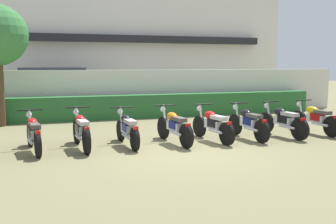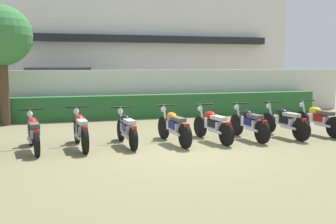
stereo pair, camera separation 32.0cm
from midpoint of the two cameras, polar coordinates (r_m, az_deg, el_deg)
ground at (r=8.94m, az=1.66°, el=-6.02°), size 60.00×60.00×0.00m
building at (r=23.01m, az=-10.58°, el=9.86°), size 19.94×6.50×6.31m
compound_wall at (r=15.19m, az=-6.66°, el=2.85°), size 18.95×0.30×1.80m
hedge_row at (r=14.55m, az=-6.11°, el=0.83°), size 15.16×0.70×0.88m
parked_car at (r=17.39m, az=-16.62°, el=3.26°), size 4.62×2.33×1.89m
motorcycle_in_row_1 at (r=9.50m, az=-20.35°, el=-2.96°), size 0.60×1.87×0.95m
motorcycle_in_row_2 at (r=9.51m, az=-13.77°, el=-2.61°), size 0.60×1.93×0.97m
motorcycle_in_row_3 at (r=9.64m, az=-7.05°, el=-2.45°), size 0.60×1.83×0.94m
motorcycle_in_row_4 at (r=9.83m, az=-0.01°, el=-2.12°), size 0.60×1.93×0.96m
motorcycle_in_row_5 at (r=10.20m, az=5.77°, el=-1.85°), size 0.60×1.88×0.95m
motorcycle_in_row_6 at (r=10.64m, az=11.01°, el=-1.55°), size 0.60×1.86×0.96m
motorcycle_in_row_7 at (r=11.22m, az=15.92°, el=-1.25°), size 0.60×1.93×0.96m
motorcycle_in_row_8 at (r=11.96m, az=20.37°, el=-0.91°), size 0.60×1.91×0.96m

